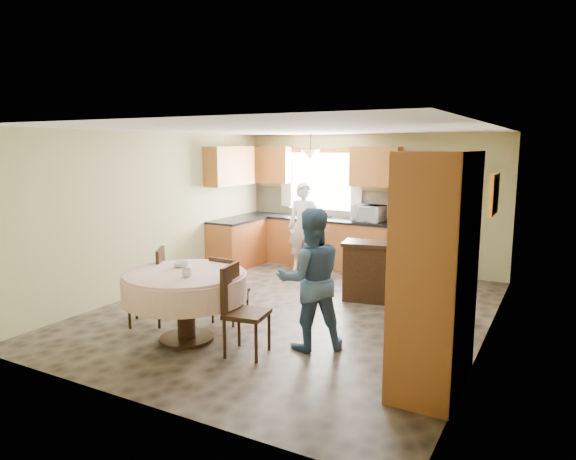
# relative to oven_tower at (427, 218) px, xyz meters

# --- Properties ---
(floor) EXTENTS (5.00, 6.00, 0.01)m
(floor) POSITION_rel_oven_tower_xyz_m (-1.15, -2.69, -1.06)
(floor) COLOR brown
(floor) RESTS_ON ground
(ceiling) EXTENTS (5.00, 6.00, 0.01)m
(ceiling) POSITION_rel_oven_tower_xyz_m (-1.15, -2.69, 1.44)
(ceiling) COLOR white
(ceiling) RESTS_ON wall_back
(wall_back) EXTENTS (5.00, 0.02, 2.50)m
(wall_back) POSITION_rel_oven_tower_xyz_m (-1.15, 0.31, 0.19)
(wall_back) COLOR tan
(wall_back) RESTS_ON floor
(wall_front) EXTENTS (5.00, 0.02, 2.50)m
(wall_front) POSITION_rel_oven_tower_xyz_m (-1.15, -5.69, 0.19)
(wall_front) COLOR tan
(wall_front) RESTS_ON floor
(wall_left) EXTENTS (0.02, 6.00, 2.50)m
(wall_left) POSITION_rel_oven_tower_xyz_m (-3.65, -2.69, 0.19)
(wall_left) COLOR tan
(wall_left) RESTS_ON floor
(wall_right) EXTENTS (0.02, 6.00, 2.50)m
(wall_right) POSITION_rel_oven_tower_xyz_m (1.35, -2.69, 0.19)
(wall_right) COLOR tan
(wall_right) RESTS_ON floor
(window) EXTENTS (1.40, 0.03, 1.10)m
(window) POSITION_rel_oven_tower_xyz_m (-2.15, 0.29, 0.54)
(window) COLOR white
(window) RESTS_ON wall_back
(curtain_left) EXTENTS (0.22, 0.02, 1.15)m
(curtain_left) POSITION_rel_oven_tower_xyz_m (-2.90, 0.24, 0.59)
(curtain_left) COLOR white
(curtain_left) RESTS_ON wall_back
(curtain_right) EXTENTS (0.22, 0.02, 1.15)m
(curtain_right) POSITION_rel_oven_tower_xyz_m (-1.40, 0.24, 0.59)
(curtain_right) COLOR white
(curtain_right) RESTS_ON wall_back
(base_cab_back) EXTENTS (3.30, 0.60, 0.88)m
(base_cab_back) POSITION_rel_oven_tower_xyz_m (-2.00, 0.01, -0.62)
(base_cab_back) COLOR #C57134
(base_cab_back) RESTS_ON floor
(counter_back) EXTENTS (3.30, 0.64, 0.04)m
(counter_back) POSITION_rel_oven_tower_xyz_m (-2.00, 0.01, -0.16)
(counter_back) COLOR black
(counter_back) RESTS_ON base_cab_back
(base_cab_left) EXTENTS (0.60, 1.20, 0.88)m
(base_cab_left) POSITION_rel_oven_tower_xyz_m (-3.35, -0.89, -0.62)
(base_cab_left) COLOR #C57134
(base_cab_left) RESTS_ON floor
(counter_left) EXTENTS (0.64, 1.20, 0.04)m
(counter_left) POSITION_rel_oven_tower_xyz_m (-3.35, -0.89, -0.16)
(counter_left) COLOR black
(counter_left) RESTS_ON base_cab_left
(backsplash) EXTENTS (3.30, 0.02, 0.55)m
(backsplash) POSITION_rel_oven_tower_xyz_m (-2.00, 0.30, 0.12)
(backsplash) COLOR tan
(backsplash) RESTS_ON wall_back
(wall_cab_left) EXTENTS (0.85, 0.33, 0.72)m
(wall_cab_left) POSITION_rel_oven_tower_xyz_m (-3.20, 0.15, 0.85)
(wall_cab_left) COLOR #CB7732
(wall_cab_left) RESTS_ON wall_back
(wall_cab_right) EXTENTS (0.90, 0.33, 0.72)m
(wall_cab_right) POSITION_rel_oven_tower_xyz_m (-1.00, 0.15, 0.85)
(wall_cab_right) COLOR #CB7732
(wall_cab_right) RESTS_ON wall_back
(wall_cab_side) EXTENTS (0.33, 1.20, 0.72)m
(wall_cab_side) POSITION_rel_oven_tower_xyz_m (-3.48, -0.89, 0.85)
(wall_cab_side) COLOR #CB7732
(wall_cab_side) RESTS_ON wall_left
(oven_tower) EXTENTS (0.66, 0.62, 2.12)m
(oven_tower) POSITION_rel_oven_tower_xyz_m (0.00, 0.00, 0.00)
(oven_tower) COLOR #C57134
(oven_tower) RESTS_ON floor
(oven_upper) EXTENTS (0.56, 0.01, 0.45)m
(oven_upper) POSITION_rel_oven_tower_xyz_m (0.00, -0.31, 0.19)
(oven_upper) COLOR black
(oven_upper) RESTS_ON oven_tower
(oven_lower) EXTENTS (0.56, 0.01, 0.45)m
(oven_lower) POSITION_rel_oven_tower_xyz_m (0.00, -0.31, -0.31)
(oven_lower) COLOR black
(oven_lower) RESTS_ON oven_tower
(pendant) EXTENTS (0.36, 0.36, 0.18)m
(pendant) POSITION_rel_oven_tower_xyz_m (-2.15, -0.19, 1.06)
(pendant) COLOR beige
(pendant) RESTS_ON ceiling
(sideboard) EXTENTS (1.22, 0.68, 0.83)m
(sideboard) POSITION_rel_oven_tower_xyz_m (-0.22, -1.69, -0.65)
(sideboard) COLOR #341E0E
(sideboard) RESTS_ON floor
(space_heater) EXTENTS (0.38, 0.27, 0.52)m
(space_heater) POSITION_rel_oven_tower_xyz_m (0.42, -2.35, -0.80)
(space_heater) COLOR black
(space_heater) RESTS_ON floor
(cupboard) EXTENTS (0.59, 1.17, 2.23)m
(cupboard) POSITION_rel_oven_tower_xyz_m (1.07, -4.09, 0.06)
(cupboard) COLOR #C57134
(cupboard) RESTS_ON floor
(dining_table) EXTENTS (1.45, 1.45, 0.83)m
(dining_table) POSITION_rel_oven_tower_xyz_m (-1.75, -4.29, -0.41)
(dining_table) COLOR #341E0E
(dining_table) RESTS_ON floor
(chair_left) EXTENTS (0.59, 0.59, 0.99)m
(chair_left) POSITION_rel_oven_tower_xyz_m (-2.50, -4.04, -0.51)
(chair_left) COLOR #341E0E
(chair_left) RESTS_ON floor
(chair_back) EXTENTS (0.39, 0.39, 0.88)m
(chair_back) POSITION_rel_oven_tower_xyz_m (-1.68, -3.58, -0.57)
(chair_back) COLOR #341E0E
(chair_back) RESTS_ON floor
(chair_right) EXTENTS (0.50, 0.50, 1.00)m
(chair_right) POSITION_rel_oven_tower_xyz_m (-0.97, -4.32, -0.51)
(chair_right) COLOR #341E0E
(chair_right) RESTS_ON floor
(framed_picture) EXTENTS (0.06, 0.60, 0.49)m
(framed_picture) POSITION_rel_oven_tower_xyz_m (1.32, -2.27, 0.65)
(framed_picture) COLOR gold
(framed_picture) RESTS_ON wall_right
(microwave) EXTENTS (0.59, 0.43, 0.31)m
(microwave) POSITION_rel_oven_tower_xyz_m (-1.05, -0.04, 0.01)
(microwave) COLOR silver
(microwave) RESTS_ON counter_back
(person_sink) EXTENTS (0.69, 0.57, 1.62)m
(person_sink) POSITION_rel_oven_tower_xyz_m (-2.11, -0.52, -0.25)
(person_sink) COLOR silver
(person_sink) RESTS_ON floor
(person_dining) EXTENTS (0.99, 0.96, 1.61)m
(person_dining) POSITION_rel_oven_tower_xyz_m (-0.37, -3.79, -0.26)
(person_dining) COLOR #3B5B82
(person_dining) RESTS_ON floor
(bowl_sideboard) EXTENTS (0.21, 0.21, 0.05)m
(bowl_sideboard) POSITION_rel_oven_tower_xyz_m (-0.60, -1.69, -0.21)
(bowl_sideboard) COLOR #B2B2B2
(bowl_sideboard) RESTS_ON sideboard
(bottle_sideboard) EXTENTS (0.15, 0.15, 0.32)m
(bottle_sideboard) POSITION_rel_oven_tower_xyz_m (0.01, -1.69, -0.07)
(bottle_sideboard) COLOR silver
(bottle_sideboard) RESTS_ON sideboard
(cup_table) EXTENTS (0.15, 0.15, 0.09)m
(cup_table) POSITION_rel_oven_tower_xyz_m (-1.59, -4.45, -0.19)
(cup_table) COLOR #B2B2B2
(cup_table) RESTS_ON dining_table
(bowl_table) EXTENTS (0.23, 0.23, 0.06)m
(bowl_table) POSITION_rel_oven_tower_xyz_m (-1.96, -4.11, -0.20)
(bowl_table) COLOR #B2B2B2
(bowl_table) RESTS_ON dining_table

